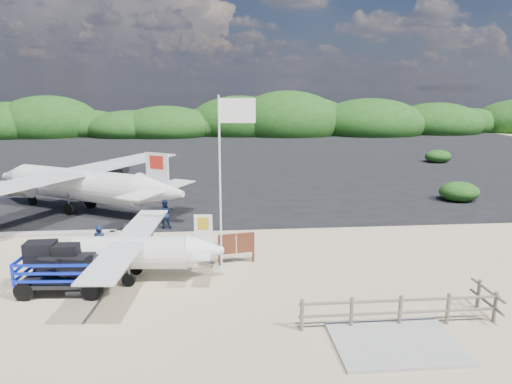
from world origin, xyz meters
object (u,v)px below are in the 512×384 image
flagpole (222,269)px  crew_a (100,244)px  baggage_cart (67,292)px  signboard (237,264)px  aircraft_small (107,159)px  aircraft_large (381,176)px  crew_b (165,214)px

flagpole → crew_a: 5.10m
baggage_cart → flagpole: (5.51, 1.65, 0.00)m
signboard → aircraft_small: (-11.86, 29.64, 0.00)m
flagpole → aircraft_small: size_ratio=1.01×
signboard → aircraft_large: (12.74, 18.22, 0.00)m
crew_a → aircraft_small: 29.77m
crew_a → flagpole: bearing=-177.2°
crew_a → signboard: bearing=-170.8°
baggage_cart → aircraft_small: bearing=104.2°
baggage_cart → signboard: baggage_cart is taller
signboard → crew_b: crew_b is taller
crew_b → aircraft_large: (16.18, 13.09, -0.77)m
aircraft_small → baggage_cart: bearing=105.2°
flagpole → crew_b: bearing=116.6°
signboard → aircraft_small: 31.92m
baggage_cart → crew_b: (2.69, 7.28, 0.77)m
signboard → aircraft_large: 22.23m
crew_a → crew_b: bearing=-99.9°
flagpole → aircraft_large: (13.37, 18.72, 0.00)m
crew_b → aircraft_small: size_ratio=0.23×
signboard → crew_a: bearing=164.4°
aircraft_small → signboard: bearing=116.8°
crew_b → aircraft_large: size_ratio=0.10×
baggage_cart → aircraft_large: bearing=51.2°
aircraft_large → baggage_cart: bearing=76.7°
aircraft_large → aircraft_small: 27.12m
baggage_cart → aircraft_small: aircraft_small is taller
flagpole → aircraft_small: bearing=110.4°
baggage_cart → flagpole: 5.75m
flagpole → crew_a: flagpole is taller
crew_b → aircraft_large: 20.83m
signboard → crew_a: 5.64m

